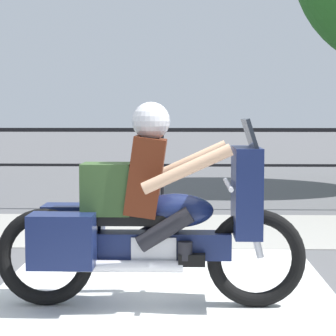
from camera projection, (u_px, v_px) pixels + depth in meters
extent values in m
plane|color=#565659|center=(138.00, 309.00, 4.99)|extent=(120.00, 120.00, 0.00)
cube|color=#99968E|center=(157.00, 229.00, 8.38)|extent=(44.00, 2.40, 0.01)
cube|color=silver|center=(161.00, 317.00, 4.79)|extent=(2.83, 6.00, 0.01)
cube|color=black|center=(162.00, 130.00, 9.97)|extent=(36.00, 0.04, 0.06)
cube|color=black|center=(162.00, 165.00, 10.01)|extent=(36.00, 0.03, 0.04)
cylinder|color=black|center=(162.00, 169.00, 10.02)|extent=(0.05, 0.05, 1.27)
torus|color=black|center=(256.00, 258.00, 5.01)|extent=(0.76, 0.11, 0.76)
torus|color=black|center=(45.00, 257.00, 5.06)|extent=(0.76, 0.11, 0.76)
cube|color=#141E47|center=(150.00, 245.00, 5.02)|extent=(1.24, 0.22, 0.20)
cube|color=silver|center=(154.00, 251.00, 5.03)|extent=(0.34, 0.26, 0.26)
ellipsoid|color=#141E47|center=(176.00, 211.00, 5.00)|extent=(0.58, 0.30, 0.26)
cube|color=black|center=(129.00, 218.00, 5.01)|extent=(0.72, 0.28, 0.08)
cube|color=#141E47|center=(246.00, 191.00, 4.97)|extent=(0.20, 0.55, 0.67)
cube|color=#1E232B|center=(250.00, 134.00, 4.93)|extent=(0.10, 0.47, 0.24)
cylinder|color=silver|center=(228.00, 185.00, 4.97)|extent=(0.04, 0.70, 0.04)
cylinder|color=silver|center=(123.00, 266.00, 4.88)|extent=(0.89, 0.09, 0.09)
cube|color=#141E47|center=(62.00, 241.00, 4.80)|extent=(0.48, 0.28, 0.40)
cube|color=#141E47|center=(73.00, 229.00, 5.27)|extent=(0.48, 0.28, 0.40)
cylinder|color=silver|center=(253.00, 225.00, 4.99)|extent=(0.18, 0.06, 0.52)
cube|color=#4C1E0F|center=(146.00, 176.00, 4.98)|extent=(0.32, 0.36, 0.62)
sphere|color=tan|center=(151.00, 124.00, 4.95)|extent=(0.23, 0.23, 0.23)
sphere|color=#B7B7BC|center=(151.00, 121.00, 4.94)|extent=(0.29, 0.29, 0.29)
cylinder|color=black|center=(165.00, 229.00, 4.86)|extent=(0.44, 0.13, 0.34)
cylinder|color=black|center=(185.00, 251.00, 4.87)|extent=(0.11, 0.11, 0.14)
cube|color=black|center=(192.00, 260.00, 4.87)|extent=(0.20, 0.10, 0.09)
cylinder|color=black|center=(166.00, 223.00, 5.16)|extent=(0.44, 0.13, 0.34)
cylinder|color=black|center=(185.00, 243.00, 5.17)|extent=(0.11, 0.11, 0.14)
cube|color=black|center=(191.00, 251.00, 5.17)|extent=(0.20, 0.10, 0.09)
cylinder|color=tan|center=(187.00, 169.00, 4.67)|extent=(0.66, 0.09, 0.37)
cylinder|color=tan|center=(187.00, 163.00, 5.26)|extent=(0.66, 0.09, 0.37)
cube|color=#2D4723|center=(107.00, 189.00, 5.00)|extent=(0.37, 0.31, 0.39)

